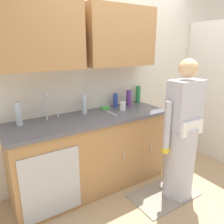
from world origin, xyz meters
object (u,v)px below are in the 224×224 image
object	(u,v)px
bottle_dish_liquid	(84,104)
bottle_water_short	(129,98)
bottle_water_tall	(19,114)
cup_by_sink	(123,106)
knife_on_counter	(112,113)
bottle_cleaner_spray	(115,100)
sponge	(105,108)
sink	(55,124)
person_at_sink	(181,142)
bottle_soap	(138,94)

from	to	relation	value
bottle_dish_liquid	bottle_water_short	bearing A→B (deg)	0.14
bottle_water_tall	cup_by_sink	world-z (taller)	bottle_water_tall
cup_by_sink	knife_on_counter	world-z (taller)	cup_by_sink
bottle_cleaner_spray	knife_on_counter	world-z (taller)	bottle_cleaner_spray
bottle_water_short	knife_on_counter	world-z (taller)	bottle_water_short
knife_on_counter	sponge	distance (m)	0.22
knife_on_counter	bottle_cleaner_spray	bearing A→B (deg)	139.47
sink	bottle_water_tall	xyz separation A→B (m)	(-0.33, 0.14, 0.14)
sponge	bottle_cleaner_spray	bearing A→B (deg)	6.13
person_at_sink	bottle_cleaner_spray	size ratio (longest dim) A/B	8.93
bottle_dish_liquid	cup_by_sink	size ratio (longest dim) A/B	2.18
sink	bottle_dish_liquid	size ratio (longest dim) A/B	2.11
person_at_sink	bottle_soap	xyz separation A→B (m)	(0.13, 0.95, 0.37)
bottle_cleaner_spray	bottle_water_tall	xyz separation A→B (m)	(-1.26, -0.07, 0.03)
person_at_sink	bottle_soap	size ratio (longest dim) A/B	6.58
bottle_water_short	bottle_dish_liquid	bearing A→B (deg)	-179.86
cup_by_sink	sponge	size ratio (longest dim) A/B	0.99
sink	bottle_soap	world-z (taller)	sink
knife_on_counter	cup_by_sink	bearing A→B (deg)	103.53
bottle_dish_liquid	sponge	bearing A→B (deg)	4.98
bottle_cleaner_spray	knife_on_counter	size ratio (longest dim) A/B	0.76
bottle_soap	sponge	size ratio (longest dim) A/B	2.24
sink	person_at_sink	world-z (taller)	person_at_sink
bottle_soap	sponge	distance (m)	0.60
bottle_dish_liquid	bottle_water_tall	bearing A→B (deg)	-178.58
person_at_sink	bottle_water_short	distance (m)	0.96
person_at_sink	knife_on_counter	bearing A→B (deg)	126.00
person_at_sink	knife_on_counter	xyz separation A→B (m)	(-0.50, 0.69, 0.25)
sink	bottle_soap	size ratio (longest dim) A/B	2.03
bottle_dish_liquid	sponge	size ratio (longest dim) A/B	2.15
person_at_sink	bottle_soap	bearing A→B (deg)	82.41
bottle_soap	bottle_water_short	bearing A→B (deg)	-163.85
sink	bottle_water_short	world-z (taller)	sink
sink	knife_on_counter	distance (m)	0.71
bottle_dish_liquid	bottle_water_short	xyz separation A→B (m)	(0.69, 0.00, -0.01)
bottle_dish_liquid	bottle_soap	distance (m)	0.91
bottle_dish_liquid	knife_on_counter	bearing A→B (deg)	-34.69
person_at_sink	bottle_cleaner_spray	xyz separation A→B (m)	(-0.28, 0.93, 0.34)
bottle_water_short	knife_on_counter	size ratio (longest dim) A/B	0.90
bottle_water_tall	cup_by_sink	size ratio (longest dim) A/B	2.26
bottle_cleaner_spray	bottle_dish_liquid	bearing A→B (deg)	-174.61
bottle_water_short	bottle_soap	distance (m)	0.23
bottle_water_short	knife_on_counter	bearing A→B (deg)	-154.66
sponge	sink	bearing A→B (deg)	-166.30
person_at_sink	bottle_water_tall	xyz separation A→B (m)	(-1.54, 0.86, 0.37)
knife_on_counter	sponge	world-z (taller)	sponge
bottle_cleaner_spray	bottle_water_tall	world-z (taller)	bottle_water_tall
bottle_water_short	sponge	xyz separation A→B (m)	(-0.37, 0.03, -0.09)
bottle_water_short	sponge	distance (m)	0.38
bottle_soap	cup_by_sink	distance (m)	0.49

